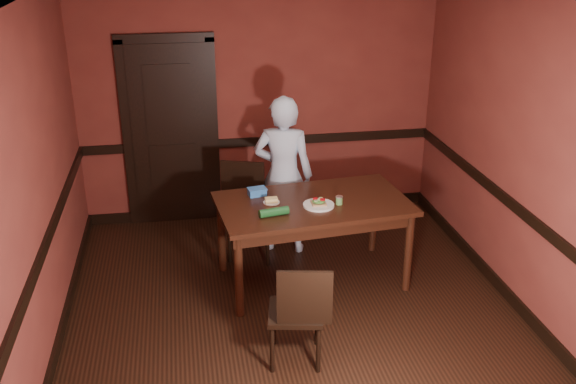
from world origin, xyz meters
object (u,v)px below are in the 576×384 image
object	(u,v)px
sauce_jar	(339,200)
food_tub	(257,192)
dining_table	(312,241)
chair_near	(295,310)
sandwich_plate	(319,204)
chair_far	(252,212)
cheese_saucer	(271,201)
person	(283,175)

from	to	relation	value
sauce_jar	food_tub	world-z (taller)	sauce_jar
dining_table	food_tub	xyz separation A→B (m)	(-0.49, 0.24, 0.45)
chair_near	sandwich_plate	bearing A→B (deg)	-100.38
chair_far	cheese_saucer	size ratio (longest dim) A/B	6.35
food_tub	dining_table	bearing A→B (deg)	-35.08
chair_far	food_tub	distance (m)	0.52
sauce_jar	cheese_saucer	xyz separation A→B (m)	(-0.61, 0.14, -0.02)
chair_near	food_tub	world-z (taller)	food_tub
chair_near	sauce_jar	bearing A→B (deg)	-108.64
dining_table	chair_far	world-z (taller)	chair_far
dining_table	cheese_saucer	distance (m)	0.58
sauce_jar	food_tub	distance (m)	0.79
sauce_jar	food_tub	bearing A→B (deg)	155.09
person	sandwich_plate	size ratio (longest dim) A/B	5.82
chair_near	sauce_jar	xyz separation A→B (m)	(0.61, 1.08, 0.42)
chair_near	cheese_saucer	distance (m)	1.28
dining_table	sauce_jar	world-z (taller)	sauce_jar
chair_far	person	bearing A→B (deg)	33.95
person	sauce_jar	world-z (taller)	person
chair_far	chair_near	world-z (taller)	chair_far
sauce_jar	food_tub	xyz separation A→B (m)	(-0.72, 0.33, -0.00)
chair_far	chair_near	size ratio (longest dim) A/B	1.10
chair_near	cheese_saucer	bearing A→B (deg)	-79.19
person	sandwich_plate	distance (m)	0.83
chair_near	dining_table	bearing A→B (deg)	-97.35
food_tub	person	bearing A→B (deg)	44.82
sandwich_plate	person	bearing A→B (deg)	103.45
chair_far	cheese_saucer	world-z (taller)	chair_far
dining_table	chair_far	distance (m)	0.79
person	sandwich_plate	xyz separation A→B (m)	(0.19, -0.80, 0.01)
sandwich_plate	sauce_jar	size ratio (longest dim) A/B	3.67
sauce_jar	dining_table	bearing A→B (deg)	156.59
cheese_saucer	food_tub	size ratio (longest dim) A/B	0.81
dining_table	food_tub	world-z (taller)	food_tub
sauce_jar	cheese_saucer	world-z (taller)	sauce_jar
person	sauce_jar	distance (m)	0.88
dining_table	food_tub	distance (m)	0.71
dining_table	sauce_jar	bearing A→B (deg)	-29.30
cheese_saucer	food_tub	bearing A→B (deg)	118.59
chair_far	sandwich_plate	xyz separation A→B (m)	(0.54, -0.70, 0.36)
sandwich_plate	sauce_jar	bearing A→B (deg)	3.20
chair_near	sauce_jar	size ratio (longest dim) A/B	11.38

